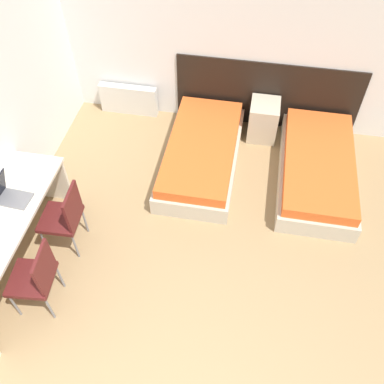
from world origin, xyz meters
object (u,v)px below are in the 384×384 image
at_px(nightstand, 263,120).
at_px(chair_near_laptop, 65,216).
at_px(bed_near_window, 202,154).
at_px(chair_near_notebook, 36,276).
at_px(bed_near_door, 317,169).
at_px(laptop, 9,194).

relative_size(nightstand, chair_near_laptop, 0.61).
distance_m(bed_near_window, nightstand, 1.05).
bearing_deg(nightstand, bed_near_window, -135.57).
bearing_deg(bed_near_window, chair_near_laptop, -129.30).
bearing_deg(nightstand, chair_near_notebook, -123.63).
relative_size(bed_near_door, laptop, 5.47).
xyz_separation_m(bed_near_window, bed_near_door, (1.50, 0.00, 0.00)).
xyz_separation_m(chair_near_laptop, chair_near_notebook, (-0.00, -0.74, 0.00)).
relative_size(bed_near_window, nightstand, 3.47).
bearing_deg(bed_near_door, nightstand, 135.57).
bearing_deg(chair_near_notebook, bed_near_window, 55.88).
distance_m(bed_near_window, laptop, 2.42).
xyz_separation_m(bed_near_window, chair_near_notebook, (-1.24, -2.26, 0.32)).
height_order(bed_near_door, laptop, laptop).
height_order(bed_near_window, chair_near_laptop, chair_near_laptop).
relative_size(nightstand, laptop, 1.58).
bearing_deg(bed_near_door, chair_near_notebook, -140.52).
distance_m(nightstand, chair_near_laptop, 3.01).
relative_size(bed_near_window, chair_near_laptop, 2.13).
height_order(bed_near_door, chair_near_laptop, chair_near_laptop).
xyz_separation_m(bed_near_window, nightstand, (0.75, 0.73, 0.09)).
relative_size(nightstand, chair_near_notebook, 0.61).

